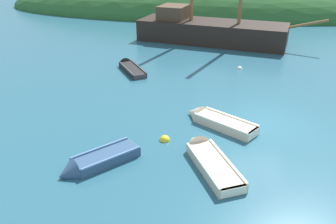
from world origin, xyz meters
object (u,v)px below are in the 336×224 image
object	(u,v)px
sailing_ship	(210,34)
buoy_white	(240,69)
rowboat_far	(95,163)
rowboat_outer_right	(216,122)
rowboat_outer_left	(130,68)
rowboat_near_dock	(208,159)
buoy_yellow	(165,140)

from	to	relation	value
sailing_ship	buoy_white	distance (m)	7.19
rowboat_far	rowboat_outer_right	world-z (taller)	rowboat_outer_right
sailing_ship	rowboat_outer_left	bearing A→B (deg)	-108.74
rowboat_far	rowboat_near_dock	bearing A→B (deg)	145.37
sailing_ship	buoy_yellow	size ratio (longest dim) A/B	33.83
rowboat_near_dock	buoy_white	xyz separation A→B (m)	(1.47, 11.09, -0.11)
rowboat_far	buoy_white	distance (m)	13.19
sailing_ship	rowboat_outer_right	bearing A→B (deg)	-73.95
sailing_ship	rowboat_outer_left	size ratio (longest dim) A/B	4.17
buoy_white	buoy_yellow	bearing A→B (deg)	-108.61
rowboat_far	rowboat_outer_left	xyz separation A→B (m)	(-1.60, 10.75, -0.03)
rowboat_near_dock	rowboat_outer_right	world-z (taller)	rowboat_near_dock
sailing_ship	rowboat_far	distance (m)	19.03
rowboat_outer_left	rowboat_outer_right	distance (m)	8.96
rowboat_near_dock	rowboat_outer_left	xyz separation A→B (m)	(-5.62, 9.84, -0.02)
rowboat_near_dock	rowboat_outer_right	xyz separation A→B (m)	(0.21, 3.04, 0.02)
buoy_yellow	rowboat_outer_left	bearing A→B (deg)	113.85
sailing_ship	buoy_white	xyz separation A→B (m)	(2.34, -6.77, -0.66)
sailing_ship	rowboat_outer_right	world-z (taller)	sailing_ship
buoy_yellow	rowboat_far	bearing A→B (deg)	-134.99
rowboat_outer_right	buoy_white	size ratio (longest dim) A/B	9.93
rowboat_outer_left	rowboat_near_dock	bearing A→B (deg)	176.52
rowboat_outer_left	sailing_ship	bearing A→B (deg)	-63.83
buoy_white	rowboat_outer_left	bearing A→B (deg)	-170.01
sailing_ship	buoy_white	bearing A→B (deg)	-59.03
buoy_white	buoy_yellow	world-z (taller)	buoy_yellow
rowboat_far	rowboat_outer_right	xyz separation A→B (m)	(4.22, 3.94, 0.01)
rowboat_outer_right	sailing_ship	bearing A→B (deg)	-52.50
rowboat_outer_left	buoy_yellow	world-z (taller)	rowboat_outer_left
rowboat_outer_left	buoy_yellow	bearing A→B (deg)	170.65
rowboat_far	rowboat_outer_right	distance (m)	5.78
rowboat_outer_left	buoy_white	world-z (taller)	rowboat_outer_left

